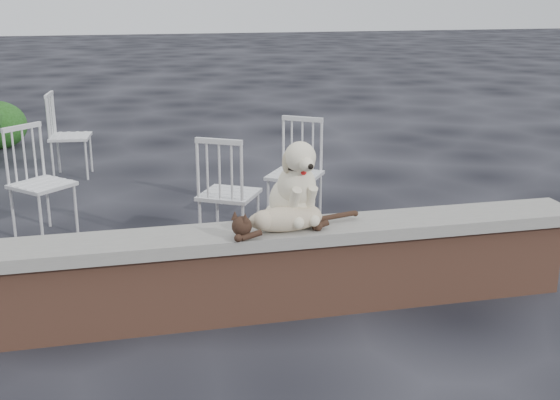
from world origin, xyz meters
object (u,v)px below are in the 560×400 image
object	(u,v)px
chair_d	(295,173)
chair_e	(70,135)
cat	(285,217)
dog	(292,180)
chair_c	(229,192)
chair_a	(42,183)

from	to	relation	value
chair_d	chair_e	world-z (taller)	same
cat	chair_e	world-z (taller)	chair_e
chair_e	cat	bearing A→B (deg)	-153.22
dog	chair_c	size ratio (longest dim) A/B	0.60
chair_e	chair_c	world-z (taller)	same
chair_d	chair_c	xyz separation A→B (m)	(-0.66, -0.45, 0.00)
chair_e	chair_c	distance (m)	2.97
chair_c	chair_e	bearing A→B (deg)	-32.79
cat	chair_d	size ratio (longest dim) A/B	1.12
dog	chair_d	bearing A→B (deg)	65.18
chair_c	chair_d	bearing A→B (deg)	-114.96
chair_a	chair_d	world-z (taller)	same
dog	cat	xyz separation A→B (m)	(-0.08, -0.15, -0.19)
cat	chair_c	size ratio (longest dim) A/B	1.12
chair_e	chair_a	bearing A→B (deg)	-177.49
chair_a	chair_e	bearing A→B (deg)	42.81
chair_a	cat	bearing A→B (deg)	-93.82
dog	cat	bearing A→B (deg)	-127.73
dog	chair_a	size ratio (longest dim) A/B	0.60
chair_a	dog	bearing A→B (deg)	-90.19
cat	chair_e	xyz separation A→B (m)	(-1.48, 3.98, -0.20)
cat	chair_a	xyz separation A→B (m)	(-1.62, 1.96, -0.20)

